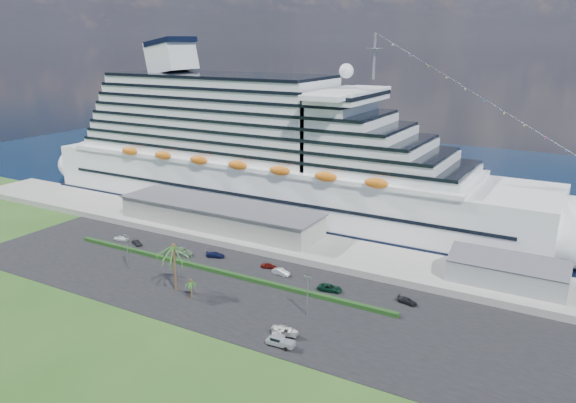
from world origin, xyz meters
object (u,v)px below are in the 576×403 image
Objects in this scene: boat_trailer at (285,330)px; parked_car_3 at (215,255)px; pickup_truck at (280,341)px; cruise_ship at (274,160)px.

parked_car_3 is at bearing 144.27° from boat_trailer.
pickup_truck reaches higher than boat_trailer.
parked_car_3 is 45.33m from pickup_truck.
parked_car_3 is at bearing 141.40° from pickup_truck.
cruise_ship reaches higher than parked_car_3.
parked_car_3 is 0.73× the size of boat_trailer.
boat_trailer is at bearing -57.34° from cruise_ship.
cruise_ship is 82.36m from pickup_truck.
boat_trailer is at bearing 106.47° from pickup_truck.
cruise_ship reaches higher than pickup_truck.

